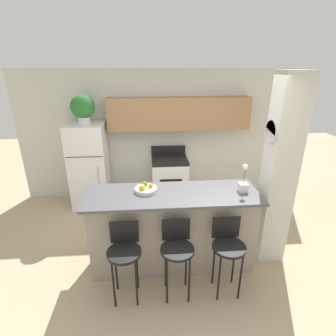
{
  "coord_description": "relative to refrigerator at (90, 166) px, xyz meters",
  "views": [
    {
      "loc": [
        -0.3,
        -2.97,
        2.6
      ],
      "look_at": [
        0.0,
        0.75,
        1.13
      ],
      "focal_mm": 28.0,
      "sensor_mm": 36.0,
      "label": 1
    }
  ],
  "objects": [
    {
      "name": "pillar_right",
      "position": [
        2.81,
        -1.76,
        0.47
      ],
      "size": [
        0.38,
        0.32,
        2.55
      ],
      "color": "silver",
      "rests_on": "ground_plane"
    },
    {
      "name": "fruit_bowl",
      "position": [
        1.08,
        -1.7,
        0.3
      ],
      "size": [
        0.29,
        0.29,
        0.12
      ],
      "color": "silver",
      "rests_on": "counter_bar"
    },
    {
      "name": "refrigerator",
      "position": [
        0.0,
        0.0,
        0.0
      ],
      "size": [
        0.68,
        0.68,
        1.62
      ],
      "color": "white",
      "rests_on": "ground_plane"
    },
    {
      "name": "orchid_vase",
      "position": [
        2.33,
        -1.8,
        0.38
      ],
      "size": [
        0.11,
        0.11,
        0.38
      ],
      "color": "white",
      "rests_on": "counter_bar"
    },
    {
      "name": "wall_back",
      "position": [
        1.54,
        0.31,
        0.65
      ],
      "size": [
        5.6,
        0.38,
        2.55
      ],
      "color": "silver",
      "rests_on": "ground_plane"
    },
    {
      "name": "trash_bin",
      "position": [
        0.56,
        -0.23,
        -0.62
      ],
      "size": [
        0.28,
        0.28,
        0.38
      ],
      "color": "#59595B",
      "rests_on": "ground_plane"
    },
    {
      "name": "bar_stool_mid",
      "position": [
        1.42,
        -2.32,
        -0.17
      ],
      "size": [
        0.39,
        0.39,
        0.95
      ],
      "color": "black",
      "rests_on": "ground_plane"
    },
    {
      "name": "stove_range",
      "position": [
        1.54,
        0.02,
        -0.35
      ],
      "size": [
        0.69,
        0.64,
        1.07
      ],
      "color": "white",
      "rests_on": "ground_plane"
    },
    {
      "name": "bar_stool_right",
      "position": [
        2.02,
        -2.32,
        -0.17
      ],
      "size": [
        0.39,
        0.39,
        0.95
      ],
      "color": "black",
      "rests_on": "ground_plane"
    },
    {
      "name": "ground_plane",
      "position": [
        1.42,
        -1.79,
        -0.81
      ],
      "size": [
        14.0,
        14.0,
        0.0
      ],
      "primitive_type": "plane",
      "color": "tan"
    },
    {
      "name": "counter_bar",
      "position": [
        1.42,
        -1.79,
        -0.27
      ],
      "size": [
        2.23,
        0.73,
        1.07
      ],
      "color": "gray",
      "rests_on": "ground_plane"
    },
    {
      "name": "potted_plant_on_fridge",
      "position": [
        -0.0,
        0.0,
        1.09
      ],
      "size": [
        0.42,
        0.42,
        0.51
      ],
      "color": "silver",
      "rests_on": "refrigerator"
    },
    {
      "name": "bar_stool_left",
      "position": [
        0.82,
        -2.32,
        -0.17
      ],
      "size": [
        0.39,
        0.39,
        0.95
      ],
      "color": "black",
      "rests_on": "ground_plane"
    }
  ]
}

